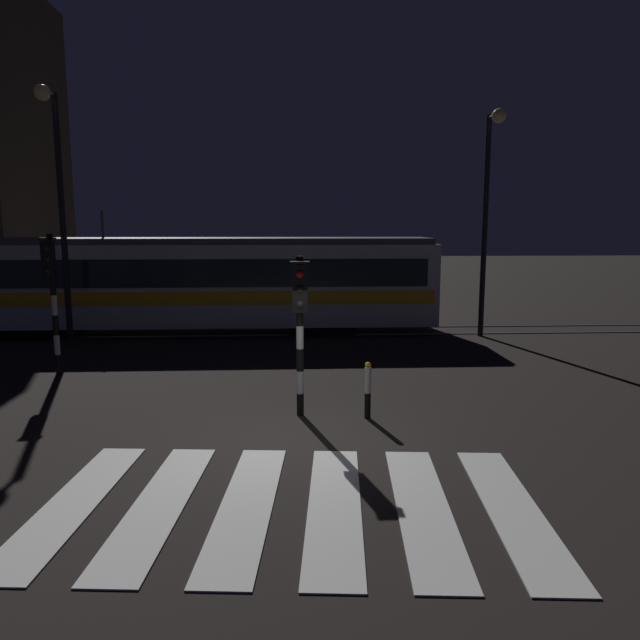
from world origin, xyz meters
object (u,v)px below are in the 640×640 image
Objects in this scene: traffic_light_corner_far_left at (51,283)px; bollard_island_edge at (368,390)px; street_lamp_trackside_right at (488,197)px; tram at (182,282)px; traffic_light_median_centre at (300,312)px; street_lamp_trackside_left at (58,189)px.

traffic_light_corner_far_left is 3.14× the size of bollard_island_edge.
traffic_light_corner_far_left is at bearing 152.54° from bollard_island_edge.
street_lamp_trackside_right is 10.35m from bollard_island_edge.
traffic_light_corner_far_left is at bearing -110.63° from tram.
street_lamp_trackside_right is at bearing 52.36° from traffic_light_median_centre.
tram is 15.57× the size of bollard_island_edge.
street_lamp_trackside_right is (6.20, 8.04, 2.49)m from traffic_light_median_centre.
bollard_island_edge is (7.26, -3.78, -1.74)m from traffic_light_corner_far_left.
street_lamp_trackside_left is 1.04× the size of street_lamp_trackside_right.
traffic_light_corner_far_left is 6.16m from tram.
traffic_light_corner_far_left is 4.22m from street_lamp_trackside_left.
bollard_island_edge is (8.18, -7.11, -4.16)m from street_lamp_trackside_left.
traffic_light_corner_far_left is at bearing -74.63° from street_lamp_trackside_left.
street_lamp_trackside_left is at bearing 105.37° from traffic_light_corner_far_left.
street_lamp_trackside_right is at bearing 4.72° from street_lamp_trackside_left.
tram reaches higher than traffic_light_median_centre.
tram is (-3.81, 9.36, -0.30)m from traffic_light_median_centre.
traffic_light_median_centre is 0.42× the size of street_lamp_trackside_left.
traffic_light_median_centre reaches higher than bollard_island_edge.
tram is at bearing 112.14° from traffic_light_median_centre.
traffic_light_corner_far_left is 0.20× the size of tram.
traffic_light_corner_far_left is 8.37m from bollard_island_edge.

